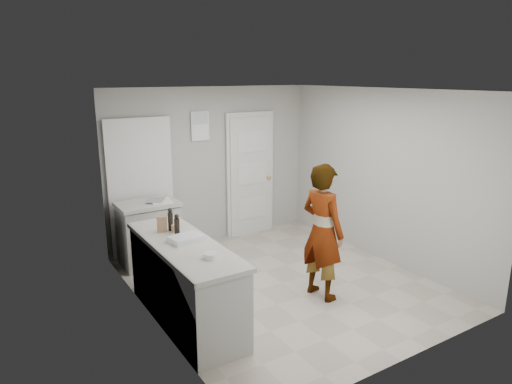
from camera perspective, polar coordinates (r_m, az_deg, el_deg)
ground at (r=6.17m, az=3.26°, el=-11.29°), size 4.00×4.00×0.00m
room_shell at (r=7.34m, az=-6.55°, el=1.38°), size 4.00×4.00×4.00m
main_counter at (r=5.19m, az=-8.84°, el=-11.44°), size 0.64×1.96×0.93m
side_counter at (r=6.77m, az=-13.18°, el=-5.33°), size 0.84×0.61×0.93m
person at (r=5.57m, az=8.30°, el=-4.93°), size 0.48×0.66×1.68m
cake_mix_box at (r=5.33m, az=-11.67°, el=-3.96°), size 0.13×0.09×0.19m
spice_jar at (r=5.33m, az=-10.25°, el=-4.51°), size 0.05×0.05×0.08m
oil_cruet_a at (r=5.21m, az=-9.86°, el=-4.07°), size 0.06×0.06×0.24m
oil_cruet_b at (r=5.36m, az=-10.65°, el=-3.42°), size 0.06×0.06×0.27m
baking_dish at (r=5.02m, az=-8.74°, el=-5.79°), size 0.37×0.28×0.06m
egg_bowl at (r=4.55m, az=-5.77°, el=-7.90°), size 0.14×0.14×0.05m
papers at (r=6.64m, az=-11.77°, el=-1.09°), size 0.34×0.40×0.01m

